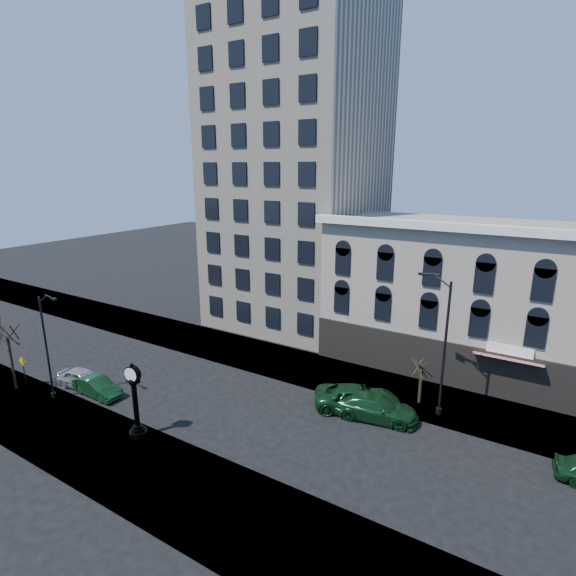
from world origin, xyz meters
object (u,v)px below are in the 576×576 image
Objects in this scene: street_lamp_near at (47,319)px; car_near_a at (83,379)px; warning_sign at (23,366)px; car_near_b at (97,387)px; street_clock at (135,403)px.

street_lamp_near reaches higher than car_near_a.
warning_sign is 4.55m from car_near_a.
car_near_a is 1.02× the size of car_near_b.
warning_sign is at bearing 113.37° from car_near_a.
street_lamp_near is 6.10m from warning_sign.
street_lamp_near is at bearing 171.66° from street_clock.
street_clock is at bearing 2.57° from street_lamp_near.
street_lamp_near is 3.41× the size of warning_sign.
car_near_b is at bearing 15.03° from warning_sign.
street_lamp_near is 1.93× the size of car_near_b.
car_near_b is (-6.74, 2.04, -1.63)m from street_clock.
car_near_a is at bearing 101.03° from street_lamp_near.
warning_sign is (-12.59, 0.00, -0.57)m from street_clock.
street_clock is at bearing -111.21° from car_near_a.
car_near_b is at bearing -102.47° from car_near_a.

